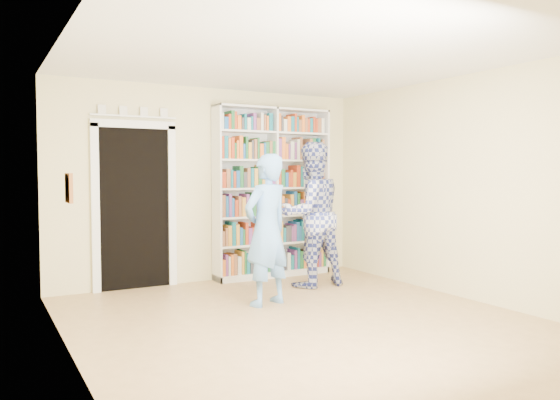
{
  "coord_description": "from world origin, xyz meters",
  "views": [
    {
      "loc": [
        -2.92,
        -4.65,
        1.54
      ],
      "look_at": [
        0.19,
        0.9,
        1.2
      ],
      "focal_mm": 35.0,
      "sensor_mm": 36.0,
      "label": 1
    }
  ],
  "objects": [
    {
      "name": "man_blue",
      "position": [
        -0.01,
        0.85,
        0.87
      ],
      "size": [
        0.73,
        0.58,
        1.74
      ],
      "primitive_type": "imported",
      "rotation": [
        0.0,
        0.0,
        3.43
      ],
      "color": "#639ADD",
      "rests_on": "floor"
    },
    {
      "name": "doorway",
      "position": [
        -1.1,
        2.48,
        1.18
      ],
      "size": [
        1.1,
        0.08,
        2.43
      ],
      "color": "black",
      "rests_on": "floor"
    },
    {
      "name": "wall_back",
      "position": [
        0.0,
        2.5,
        1.35
      ],
      "size": [
        4.5,
        0.0,
        4.5
      ],
      "primitive_type": "plane",
      "rotation": [
        1.57,
        0.0,
        0.0
      ],
      "color": "beige",
      "rests_on": "floor"
    },
    {
      "name": "wall_left",
      "position": [
        -2.25,
        0.0,
        1.35
      ],
      "size": [
        0.0,
        5.0,
        5.0
      ],
      "primitive_type": "plane",
      "rotation": [
        1.57,
        0.0,
        1.57
      ],
      "color": "beige",
      "rests_on": "floor"
    },
    {
      "name": "wall_art",
      "position": [
        -2.23,
        0.2,
        1.4
      ],
      "size": [
        0.03,
        0.25,
        0.25
      ],
      "primitive_type": "cube",
      "color": "brown",
      "rests_on": "wall_left"
    },
    {
      "name": "floor",
      "position": [
        0.0,
        0.0,
        0.0
      ],
      "size": [
        5.0,
        5.0,
        0.0
      ],
      "primitive_type": "plane",
      "color": "#A27B4E",
      "rests_on": "ground"
    },
    {
      "name": "bookshelf",
      "position": [
        0.87,
        2.34,
        1.24
      ],
      "size": [
        1.79,
        0.34,
        2.46
      ],
      "rotation": [
        0.0,
        0.0,
        0.04
      ],
      "color": "white",
      "rests_on": "floor"
    },
    {
      "name": "paper_sheet",
      "position": [
        1.07,
        1.31,
        0.89
      ],
      "size": [
        0.19,
        0.03,
        0.26
      ],
      "primitive_type": "cube",
      "rotation": [
        0.0,
        0.0,
        0.12
      ],
      "color": "white",
      "rests_on": "man_plaid"
    },
    {
      "name": "wall_right",
      "position": [
        2.25,
        0.0,
        1.35
      ],
      "size": [
        0.0,
        5.0,
        5.0
      ],
      "primitive_type": "plane",
      "rotation": [
        1.57,
        0.0,
        -1.57
      ],
      "color": "beige",
      "rests_on": "floor"
    },
    {
      "name": "ceiling",
      "position": [
        0.0,
        0.0,
        2.7
      ],
      "size": [
        5.0,
        5.0,
        0.0
      ],
      "primitive_type": "plane",
      "rotation": [
        3.14,
        0.0,
        0.0
      ],
      "color": "white",
      "rests_on": "wall_back"
    },
    {
      "name": "man_plaid",
      "position": [
        0.99,
        1.48,
        0.97
      ],
      "size": [
        0.94,
        0.73,
        1.93
      ],
      "primitive_type": "imported",
      "rotation": [
        0.0,
        0.0,
        3.14
      ],
      "color": "navy",
      "rests_on": "floor"
    }
  ]
}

